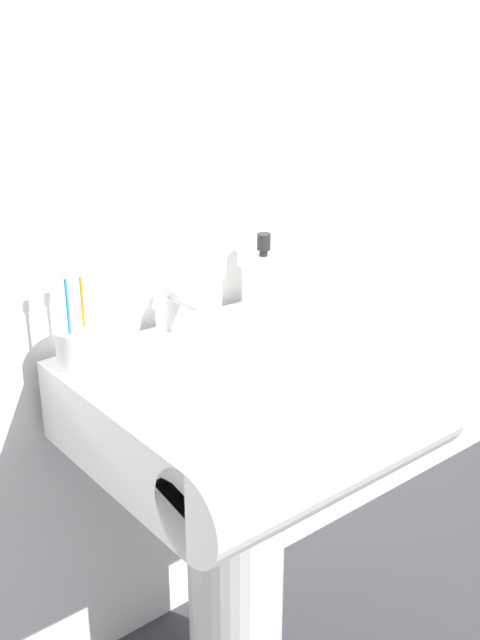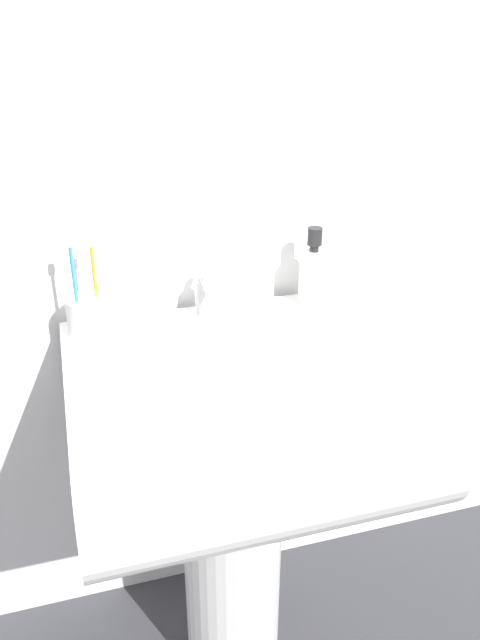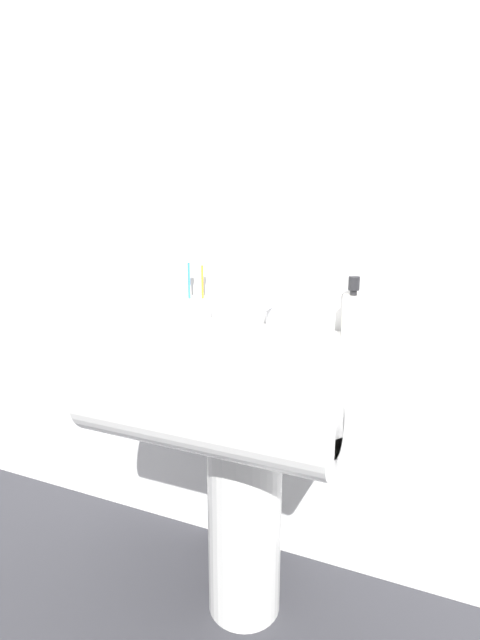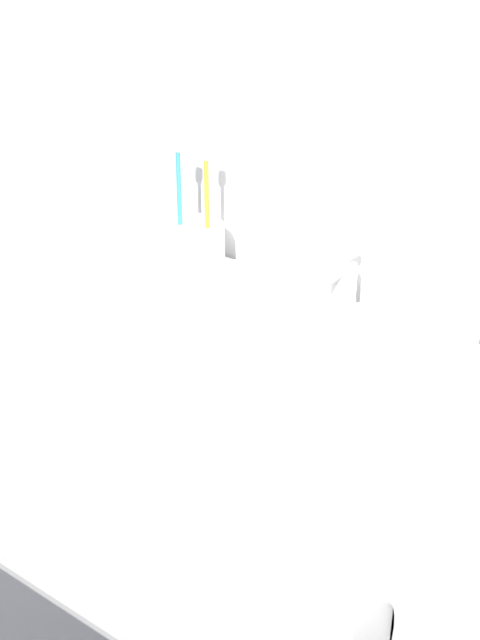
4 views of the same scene
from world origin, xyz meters
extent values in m
cube|color=white|center=(0.00, 0.30, 1.20)|extent=(5.00, 0.05, 2.40)
cube|color=white|center=(0.00, 0.00, 0.75)|extent=(0.62, 0.52, 0.18)
cylinder|color=white|center=(0.00, -0.26, 0.75)|extent=(0.62, 0.18, 0.18)
cylinder|color=#B7B7BC|center=(0.00, 0.21, 0.88)|extent=(0.04, 0.04, 0.08)
cylinder|color=#B7B7BC|center=(0.00, 0.17, 0.92)|extent=(0.02, 0.10, 0.02)
cube|color=#B7B7BC|center=(0.00, 0.21, 0.93)|extent=(0.01, 0.06, 0.01)
cylinder|color=white|center=(-0.25, 0.19, 0.88)|extent=(0.09, 0.09, 0.08)
cylinder|color=#338CD8|center=(-0.27, 0.18, 0.95)|extent=(0.01, 0.01, 0.18)
cube|color=white|center=(-0.27, 0.18, 1.04)|extent=(0.01, 0.01, 0.02)
cylinder|color=orange|center=(-0.23, 0.20, 0.94)|extent=(0.01, 0.01, 0.17)
cube|color=white|center=(-0.23, 0.20, 1.04)|extent=(0.01, 0.01, 0.02)
camera|label=1|loc=(-0.91, -1.14, 1.55)|focal=45.00mm
camera|label=2|loc=(-0.27, -1.00, 1.43)|focal=35.00mm
camera|label=3|loc=(0.50, -1.19, 1.24)|focal=28.00mm
camera|label=4|loc=(0.61, -0.83, 1.53)|focal=55.00mm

